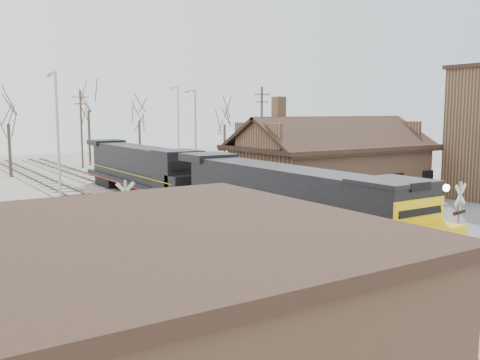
# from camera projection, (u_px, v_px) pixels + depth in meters

# --- Properties ---
(ground) EXTENTS (140.00, 140.00, 0.00)m
(ground) POSITION_uv_depth(u_px,v_px,m) (314.00, 255.00, 25.50)
(ground) COLOR #9E998E
(ground) RESTS_ON ground
(road) EXTENTS (60.00, 9.00, 0.03)m
(road) POSITION_uv_depth(u_px,v_px,m) (314.00, 255.00, 25.49)
(road) COLOR #59595E
(road) RESTS_ON ground
(parking_lot) EXTENTS (22.00, 26.00, 0.03)m
(parking_lot) POSITION_uv_depth(u_px,v_px,m) (468.00, 206.00, 38.54)
(parking_lot) COLOR #59595E
(parking_lot) RESTS_ON ground
(track_main) EXTENTS (3.40, 90.00, 0.24)m
(track_main) POSITION_uv_depth(u_px,v_px,m) (175.00, 207.00, 37.97)
(track_main) COLOR #9E998E
(track_main) RESTS_ON ground
(track_siding) EXTENTS (3.40, 90.00, 0.24)m
(track_siding) POSITION_uv_depth(u_px,v_px,m) (114.00, 213.00, 35.54)
(track_siding) COLOR #9E998E
(track_siding) RESTS_ON ground
(depot) EXTENTS (15.20, 9.31, 7.90)m
(depot) POSITION_uv_depth(u_px,v_px,m) (331.00, 168.00, 41.65)
(depot) COLOR #9A6E4F
(depot) RESTS_ON ground
(commercial_building) EXTENTS (12.40, 10.40, 4.30)m
(commercial_building) POSITION_uv_depth(u_px,v_px,m) (102.00, 328.00, 11.55)
(commercial_building) COLOR #9A6E4F
(commercial_building) RESTS_ON ground
(locomotive_lead) EXTENTS (2.81, 18.83, 4.18)m
(locomotive_lead) POSITION_uv_depth(u_px,v_px,m) (293.00, 205.00, 26.62)
(locomotive_lead) COLOR black
(locomotive_lead) RESTS_ON ground
(locomotive_trailing) EXTENTS (2.81, 18.83, 3.95)m
(locomotive_trailing) POSITION_uv_depth(u_px,v_px,m) (143.00, 170.00, 42.51)
(locomotive_trailing) COLOR black
(locomotive_trailing) RESTS_ON ground
(crossbuck_near) EXTENTS (1.07, 0.28, 3.77)m
(crossbuck_near) POSITION_uv_depth(u_px,v_px,m) (459.00, 227.00, 23.36)
(crossbuck_near) COLOR #A5A8AD
(crossbuck_near) RESTS_ON ground
(crossbuck_far) EXTENTS (1.04, 0.27, 3.63)m
(crossbuck_far) POSITION_uv_depth(u_px,v_px,m) (126.00, 220.00, 25.10)
(crossbuck_far) COLOR #A5A8AD
(crossbuck_far) RESTS_ON ground
(streetlight_a) EXTENTS (0.25, 2.04, 9.42)m
(streetlight_a) POSITION_uv_depth(u_px,v_px,m) (57.00, 135.00, 35.45)
(streetlight_a) COLOR #A5A8AD
(streetlight_a) RESTS_ON ground
(streetlight_b) EXTENTS (0.25, 2.04, 8.77)m
(streetlight_b) POSITION_uv_depth(u_px,v_px,m) (195.00, 132.00, 48.60)
(streetlight_b) COLOR #A5A8AD
(streetlight_b) RESTS_ON ground
(streetlight_c) EXTENTS (0.25, 2.04, 9.67)m
(streetlight_c) POSITION_uv_depth(u_px,v_px,m) (178.00, 124.00, 61.95)
(streetlight_c) COLOR #A5A8AD
(streetlight_c) RESTS_ON ground
(utility_pole_b) EXTENTS (2.00, 0.24, 9.27)m
(utility_pole_b) POSITION_uv_depth(u_px,v_px,m) (81.00, 128.00, 63.83)
(utility_pole_b) COLOR #382D23
(utility_pole_b) RESTS_ON ground
(utility_pole_c) EXTENTS (2.00, 0.24, 9.41)m
(utility_pole_c) POSITION_uv_depth(u_px,v_px,m) (262.00, 129.00, 57.85)
(utility_pole_c) COLOR #382D23
(utility_pole_c) RESTS_ON ground
(tree_b) EXTENTS (3.67, 3.67, 9.00)m
(tree_b) POSITION_uv_depth(u_px,v_px,m) (8.00, 115.00, 54.98)
(tree_b) COLOR #382D23
(tree_b) RESTS_ON ground
(tree_c) EXTENTS (4.61, 4.61, 11.30)m
(tree_c) POSITION_uv_depth(u_px,v_px,m) (88.00, 101.00, 66.88)
(tree_c) COLOR #382D23
(tree_c) RESTS_ON ground
(tree_d) EXTENTS (3.78, 3.78, 9.27)m
(tree_d) POSITION_uv_depth(u_px,v_px,m) (139.00, 113.00, 66.36)
(tree_d) COLOR #382D23
(tree_d) RESTS_ON ground
(tree_e) EXTENTS (3.41, 3.41, 8.35)m
(tree_e) POSITION_uv_depth(u_px,v_px,m) (225.00, 118.00, 67.65)
(tree_e) COLOR #382D23
(tree_e) RESTS_ON ground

